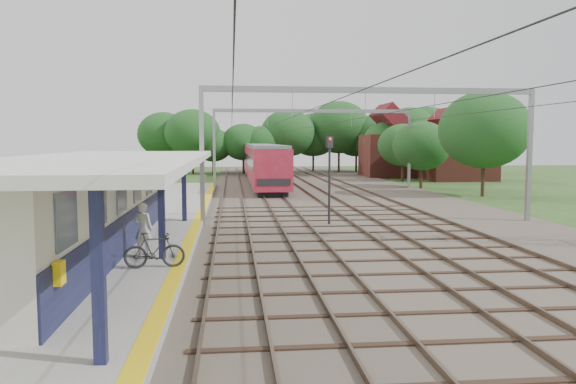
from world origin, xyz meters
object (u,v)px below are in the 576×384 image
bicycle (155,250)px  train (261,161)px  signal_post (329,169)px  person (143,229)px

bicycle → train: 41.57m
bicycle → signal_post: 12.71m
train → signal_post: (1.85, -30.98, 0.76)m
person → train: train is taller
bicycle → train: (5.47, 41.19, 1.23)m
signal_post → person: bearing=-156.9°
person → signal_post: (7.93, 8.34, 1.62)m
bicycle → train: train is taller
bicycle → signal_post: bearing=-41.5°
person → train: 39.80m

